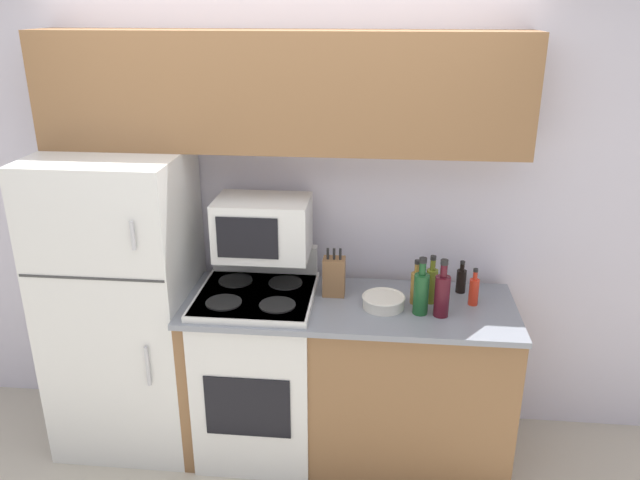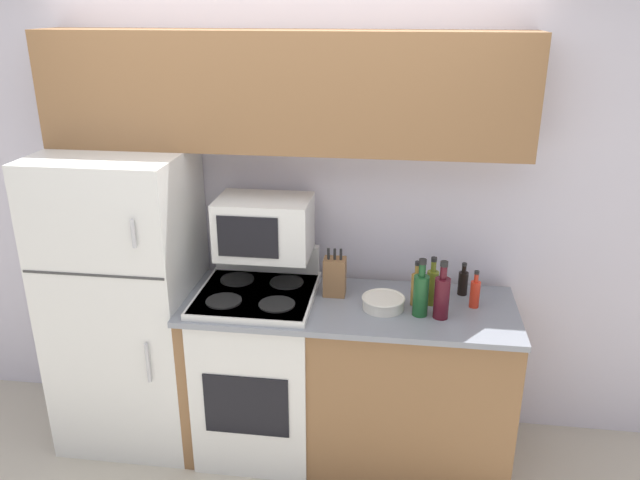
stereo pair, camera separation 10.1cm
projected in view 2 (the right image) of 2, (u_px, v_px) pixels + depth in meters
name	position (u px, v px, depth m)	size (l,w,h in m)	color
ground_plane	(272.00, 478.00, 3.34)	(12.00, 12.00, 0.00)	beige
wall_back	(290.00, 212.00, 3.52)	(8.00, 0.05, 2.55)	silver
lower_cabinets	(348.00, 378.00, 3.41)	(1.72, 0.65, 0.92)	brown
refrigerator	(128.00, 301.00, 3.45)	(0.75, 0.68, 1.67)	silver
upper_cabinets	(282.00, 92.00, 3.11)	(2.47, 0.30, 0.59)	brown
stove	(259.00, 367.00, 3.45)	(0.61, 0.63, 1.12)	silver
microwave	(264.00, 227.00, 3.28)	(0.49, 0.34, 0.31)	silver
knife_block	(335.00, 276.00, 3.29)	(0.12, 0.10, 0.27)	brown
bowl	(383.00, 302.00, 3.17)	(0.22, 0.22, 0.06)	silver
bottle_vinegar	(416.00, 288.00, 3.19)	(0.06, 0.06, 0.24)	olive
bottle_wine_red	(442.00, 296.00, 3.05)	(0.08, 0.08, 0.30)	#470F19
bottle_hot_sauce	(475.00, 293.00, 3.17)	(0.05, 0.05, 0.20)	red
bottle_soy_sauce	(463.00, 282.00, 3.31)	(0.05, 0.05, 0.18)	black
bottle_olive_oil	(432.00, 286.00, 3.19)	(0.06, 0.06, 0.26)	#5B6619
bottle_wine_green	(421.00, 293.00, 3.07)	(0.08, 0.08, 0.30)	#194C23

